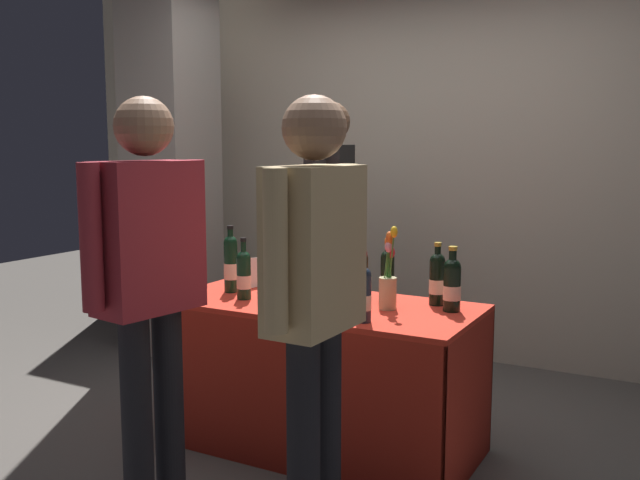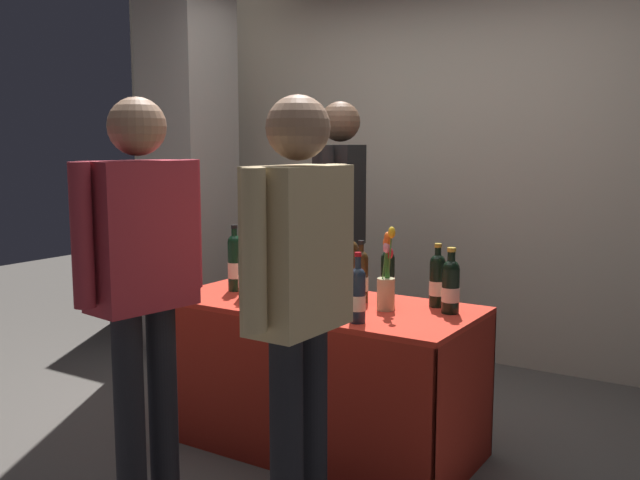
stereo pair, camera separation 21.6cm
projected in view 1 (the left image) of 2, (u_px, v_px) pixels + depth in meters
The scene contains 20 objects.
ground_plane at pixel (320, 445), 3.49m from camera, with size 12.00×12.00×0.00m, color #514C47.
back_partition at pixel (446, 145), 4.86m from camera, with size 6.17×0.12×2.92m, color #B2A893.
concrete_pillar at pixel (170, 131), 4.94m from camera, with size 0.51×0.51×3.11m, color gray.
tasting_table at pixel (320, 347), 3.42m from camera, with size 1.50×0.70×0.72m.
featured_wine_bottle at pixel (387, 275), 3.38m from camera, with size 0.07×0.07×0.31m.
display_bottle_0 at pixel (437, 278), 3.32m from camera, with size 0.08×0.08×0.30m.
display_bottle_1 at pixel (244, 274), 3.45m from camera, with size 0.07×0.07×0.30m.
display_bottle_2 at pixel (231, 263), 3.61m from camera, with size 0.07×0.07×0.34m.
display_bottle_3 at pixel (361, 275), 3.39m from camera, with size 0.07×0.07×0.30m.
display_bottle_4 at pixel (332, 271), 3.39m from camera, with size 0.07×0.07×0.34m.
display_bottle_5 at pixel (349, 268), 3.48m from camera, with size 0.08×0.08×0.34m.
display_bottle_6 at pixel (452, 284), 3.20m from camera, with size 0.08×0.08×0.30m.
display_bottle_7 at pixel (363, 293), 3.00m from camera, with size 0.07×0.07×0.30m.
wine_glass_near_vendor at pixel (350, 289), 3.21m from camera, with size 0.07×0.07×0.14m.
wine_glass_mid at pixel (277, 283), 3.35m from camera, with size 0.07×0.07×0.14m.
flower_vase at pixel (388, 280), 3.23m from camera, with size 0.09×0.08×0.39m.
brochure_stand at pixel (260, 272), 3.77m from camera, with size 0.17×0.01×0.15m, color silver.
vendor_presenter at pixel (330, 217), 4.25m from camera, with size 0.30×0.56×1.72m.
taster_foreground_right at pixel (149, 269), 2.76m from camera, with size 0.27×0.58×1.65m.
taster_foreground_left at pixel (314, 285), 2.50m from camera, with size 0.23×0.57×1.64m.
Camera 1 is at (1.59, -2.92, 1.48)m, focal length 39.91 mm.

